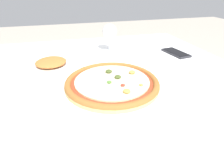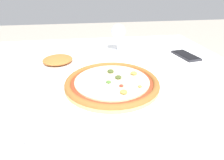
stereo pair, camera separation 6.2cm
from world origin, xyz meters
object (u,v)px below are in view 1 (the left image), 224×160
(side_plate, at_px, (51,64))
(dining_table, at_px, (105,96))
(pizza_plate, at_px, (112,83))
(wine_glass_far_left, at_px, (110,32))
(cell_phone, at_px, (176,53))

(side_plate, bearing_deg, dining_table, -36.77)
(pizza_plate, bearing_deg, side_plate, 130.72)
(pizza_plate, xyz_separation_m, wine_glass_far_left, (0.09, 0.37, 0.08))
(dining_table, height_order, pizza_plate, pizza_plate)
(dining_table, relative_size, cell_phone, 7.43)
(wine_glass_far_left, relative_size, cell_phone, 0.91)
(cell_phone, height_order, side_plate, side_plate)
(dining_table, bearing_deg, wine_glass_far_left, 72.02)
(side_plate, bearing_deg, wine_glass_far_left, 25.05)
(cell_phone, distance_m, side_plate, 0.60)
(dining_table, bearing_deg, side_plate, 143.23)
(wine_glass_far_left, relative_size, side_plate, 0.64)
(dining_table, xyz_separation_m, side_plate, (-0.20, 0.15, 0.10))
(wine_glass_far_left, distance_m, cell_phone, 0.34)
(side_plate, bearing_deg, cell_phone, 1.35)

